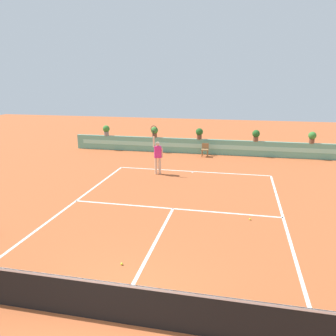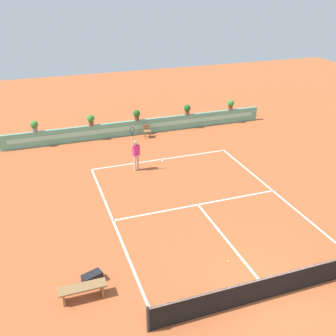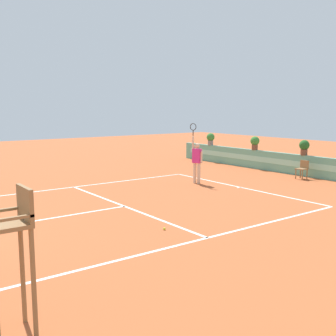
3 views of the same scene
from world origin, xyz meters
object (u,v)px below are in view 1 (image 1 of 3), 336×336
Objects in this scene: ball_kid_chair at (205,149)px; tennis_ball_near_baseline at (122,264)px; potted_plant_centre at (199,133)px; tennis_player at (158,155)px; potted_plant_right at (256,135)px; potted_plant_far_right at (312,137)px; potted_plant_far_left at (106,130)px; tennis_ball_mid_court at (250,219)px; potted_plant_left at (155,131)px.

tennis_ball_near_baseline is at bearing -93.56° from ball_kid_chair.
tennis_ball_near_baseline is 14.33m from potted_plant_centre.
potted_plant_right is at bearing 46.08° from tennis_player.
tennis_ball_near_baseline is 0.09× the size of potted_plant_centre.
potted_plant_centre is at bearing 180.00° from potted_plant_right.
potted_plant_centre is (-3.65, 0.00, 0.00)m from potted_plant_right.
tennis_ball_near_baseline is 0.09× the size of potted_plant_far_right.
ball_kid_chair is 7.16m from potted_plant_far_left.
tennis_ball_mid_court is at bearing -73.33° from potted_plant_centre.
ball_kid_chair is at bearing 105.24° from tennis_ball_mid_court.
potted_plant_far_left is 6.58m from potted_plant_centre.
potted_plant_far_right is (6.56, 0.73, 0.93)m from ball_kid_chair.
potted_plant_right is (4.01, 14.26, 1.38)m from tennis_ball_near_baseline.
tennis_player reaches higher than tennis_ball_near_baseline.
tennis_ball_mid_court is 10.57m from potted_plant_right.
potted_plant_right is (0.52, 10.46, 1.38)m from tennis_ball_mid_court.
potted_plant_far_right is at bearing 0.00° from potted_plant_right.
potted_plant_left is at bearing 0.00° from potted_plant_far_left.
potted_plant_far_left is at bearing 180.00° from potted_plant_far_right.
tennis_player is 38.01× the size of tennis_ball_near_baseline.
tennis_player is 3.57× the size of potted_plant_left.
potted_plant_far_left is at bearing 113.57° from tennis_ball_near_baseline.
potted_plant_right is (6.72, 0.00, 0.00)m from potted_plant_left.
tennis_ball_near_baseline is at bearing -105.70° from potted_plant_right.
tennis_ball_near_baseline is 5.16m from tennis_ball_mid_court.
tennis_player is at bearing 97.50° from tennis_ball_near_baseline.
tennis_player is 3.57× the size of potted_plant_far_left.
potted_plant_right is 1.00× the size of potted_plant_far_right.
ball_kid_chair is at bearing 66.59° from tennis_player.
tennis_player is at bearing -105.88° from potted_plant_centre.
ball_kid_chair is 0.33× the size of tennis_player.
potted_plant_far_right is at bearing 32.11° from tennis_player.
tennis_ball_mid_court is at bearing -47.48° from tennis_player.
potted_plant_left is 6.72m from potted_plant_right.
potted_plant_right is (3.17, 0.73, 0.93)m from ball_kid_chair.
ball_kid_chair is 1.17× the size of potted_plant_far_right.
ball_kid_chair is at bearing -173.63° from potted_plant_far_right.
ball_kid_chair is at bearing -5.91° from potted_plant_far_left.
potted_plant_centre is at bearing 0.00° from potted_plant_far_left.
ball_kid_chair is 1.17× the size of potted_plant_centre.
tennis_player is 3.57× the size of potted_plant_right.
potted_plant_right is at bearing 0.00° from potted_plant_centre.
potted_plant_right is at bearing 13.01° from ball_kid_chair.
potted_plant_right is (10.23, 0.00, 0.00)m from potted_plant_far_left.
tennis_ball_mid_court is at bearing -110.47° from potted_plant_far_right.
potted_plant_left is 10.11m from potted_plant_far_right.
tennis_player is at bearing -46.79° from potted_plant_far_left.
potted_plant_far_right reaches higher than tennis_ball_mid_court.
ball_kid_chair is 1.17× the size of potted_plant_left.
ball_kid_chair is at bearing -11.63° from potted_plant_left.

